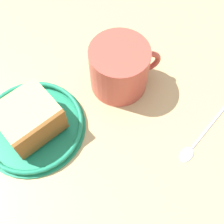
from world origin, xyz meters
The scene contains 5 objects.
ground_plane centered at (0.00, 0.00, -1.08)cm, with size 146.84×146.84×2.17cm, color tan.
small_plate centered at (-4.98, -1.95, 0.75)cm, with size 17.43×17.43×1.52cm.
cake_slice centered at (-4.72, -2.02, 3.69)cm, with size 10.02×10.59×5.82cm.
tea_mug centered at (1.84, 13.59, 4.47)cm, with size 10.09×11.01×8.79cm.
teaspoon centered at (18.65, 10.51, 0.35)cm, with size 2.85×13.18×0.80cm.
Camera 1 is at (17.76, -11.97, 45.72)cm, focal length 48.36 mm.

